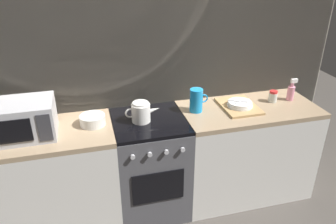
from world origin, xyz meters
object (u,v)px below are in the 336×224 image
microwave (22,120)px  spray_bottle (291,92)px  mixing_bowl (93,120)px  pitcher (196,100)px  kettle (141,112)px  dish_pile (239,105)px  spice_jar (273,96)px  stove_unit (150,165)px

microwave → spray_bottle: size_ratio=2.27×
mixing_bowl → pitcher: pitcher is taller
kettle → dish_pile: 0.87m
mixing_bowl → spice_jar: (1.60, 0.02, 0.01)m
microwave → spice_jar: 2.10m
spice_jar → spray_bottle: 0.18m
pitcher → microwave: bearing=-177.2°
mixing_bowl → spice_jar: bearing=0.9°
microwave → pitcher: (1.36, 0.07, -0.03)m
kettle → spray_bottle: 1.40m
stove_unit → kettle: (-0.06, -0.01, 0.53)m
pitcher → kettle: bearing=-172.7°
kettle → spice_jar: size_ratio=2.71×
microwave → spray_bottle: (2.27, 0.07, -0.06)m
microwave → pitcher: microwave is taller
stove_unit → dish_pile: (0.81, 0.02, 0.47)m
stove_unit → pitcher: (0.42, 0.06, 0.55)m
kettle → spray_bottle: (1.40, 0.06, -0.00)m
microwave → mixing_bowl: 0.51m
kettle → mixing_bowl: kettle is taller
kettle → dish_pile: (0.87, 0.03, -0.06)m
spice_jar → spray_bottle: size_ratio=0.52×
microwave → spice_jar: bearing=2.0°
kettle → pitcher: (0.49, 0.06, 0.02)m
dish_pile → spice_jar: bearing=6.2°
pitcher → spice_jar: bearing=0.4°
spray_bottle → mixing_bowl: bearing=-179.4°
kettle → spice_jar: kettle is taller
spice_jar → stove_unit: bearing=-177.0°
kettle → mixing_bowl: 0.38m
dish_pile → spray_bottle: size_ratio=1.97×
microwave → kettle: 0.88m
stove_unit → spice_jar: bearing=3.0°
stove_unit → pitcher: 0.70m
kettle → dish_pile: kettle is taller
mixing_bowl → spice_jar: 1.60m
stove_unit → microwave: size_ratio=1.96×
stove_unit → microwave: (-0.94, -0.01, 0.59)m
microwave → spray_bottle: 2.27m
dish_pile → kettle: bearing=-178.1°
spice_jar → microwave: bearing=-178.0°
mixing_bowl → dish_pile: bearing=-0.6°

